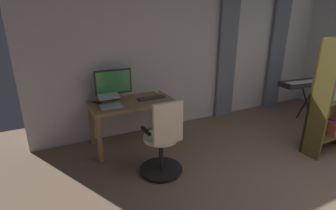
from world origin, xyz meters
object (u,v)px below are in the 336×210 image
(cell_phone_face_up, at_px, (97,102))
(piano_keyboard, at_px, (310,83))
(bookshelf, at_px, (334,96))
(computer_keyboard, at_px, (151,98))
(computer_monitor, at_px, (113,83))
(computer_mouse, at_px, (156,92))
(office_chair, at_px, (163,142))
(laptop, at_px, (110,102))
(desk, at_px, (132,107))

(cell_phone_face_up, relative_size, piano_keyboard, 0.11)
(bookshelf, bearing_deg, computer_keyboard, -32.28)
(computer_keyboard, distance_m, bookshelf, 2.67)
(computer_monitor, height_order, cell_phone_face_up, computer_monitor)
(computer_mouse, xyz_separation_m, piano_keyboard, (-2.94, 0.65, -0.04))
(piano_keyboard, bearing_deg, office_chair, 15.26)
(cell_phone_face_up, distance_m, piano_keyboard, 3.97)
(office_chair, relative_size, computer_monitor, 1.82)
(office_chair, distance_m, laptop, 1.03)
(computer_monitor, bearing_deg, desk, 132.32)
(office_chair, xyz_separation_m, computer_mouse, (-0.43, -1.16, 0.27))
(computer_monitor, distance_m, computer_mouse, 0.74)
(computer_keyboard, bearing_deg, cell_phone_face_up, -13.18)
(computer_monitor, distance_m, cell_phone_face_up, 0.38)
(office_chair, bearing_deg, cell_phone_face_up, 116.12)
(computer_monitor, xyz_separation_m, laptop, (0.14, 0.29, -0.20))
(laptop, height_order, piano_keyboard, laptop)
(laptop, xyz_separation_m, computer_mouse, (-0.84, -0.27, -0.03))
(bookshelf, distance_m, piano_keyboard, 1.34)
(desk, height_order, office_chair, office_chair)
(desk, distance_m, office_chair, 0.97)
(desk, relative_size, bookshelf, 0.74)
(desk, distance_m, bookshelf, 2.95)
(office_chair, distance_m, computer_mouse, 1.27)
(office_chair, height_order, computer_monitor, computer_monitor)
(computer_keyboard, relative_size, piano_keyboard, 0.33)
(office_chair, xyz_separation_m, computer_monitor, (0.28, -1.18, 0.51))
(computer_monitor, bearing_deg, office_chair, 103.31)
(laptop, distance_m, piano_keyboard, 3.80)
(computer_monitor, bearing_deg, laptop, 64.40)
(office_chair, height_order, cell_phone_face_up, office_chair)
(computer_keyboard, bearing_deg, bookshelf, 147.72)
(laptop, bearing_deg, office_chair, 116.63)
(laptop, distance_m, computer_mouse, 0.89)
(desk, distance_m, computer_mouse, 0.56)
(cell_phone_face_up, height_order, piano_keyboard, piano_keyboard)
(computer_keyboard, relative_size, bookshelf, 0.26)
(computer_mouse, distance_m, cell_phone_face_up, 0.98)
(desk, distance_m, computer_keyboard, 0.33)
(laptop, relative_size, cell_phone_face_up, 2.27)
(cell_phone_face_up, distance_m, bookshelf, 3.45)
(bookshelf, bearing_deg, computer_monitor, -31.06)
(computer_keyboard, height_order, computer_mouse, computer_mouse)
(computer_monitor, xyz_separation_m, computer_keyboard, (-0.52, 0.24, -0.24))
(bookshelf, bearing_deg, computer_mouse, -38.68)
(computer_monitor, xyz_separation_m, bookshelf, (-2.77, 1.67, -0.12))
(office_chair, relative_size, cell_phone_face_up, 7.13)
(computer_monitor, xyz_separation_m, piano_keyboard, (-3.64, 0.67, -0.27))
(desk, relative_size, cell_phone_face_up, 8.66)
(desk, relative_size, computer_mouse, 12.47)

